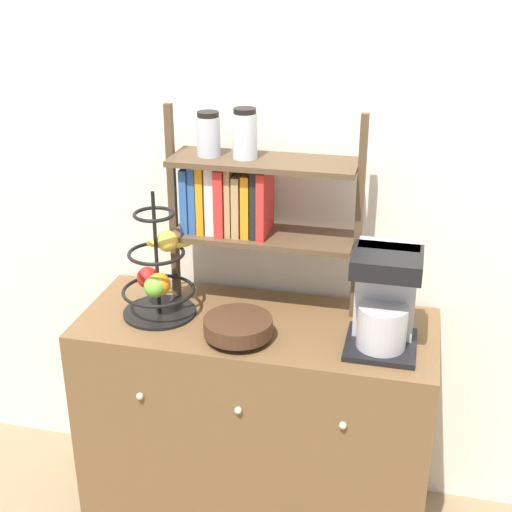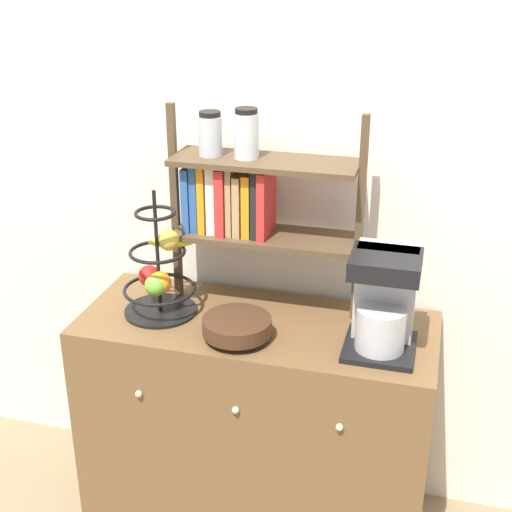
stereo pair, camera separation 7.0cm
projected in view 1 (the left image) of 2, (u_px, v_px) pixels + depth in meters
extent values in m
cube|color=silver|center=(276.00, 150.00, 2.38)|extent=(7.00, 0.05, 2.60)
cube|color=brown|center=(257.00, 423.00, 2.49)|extent=(1.17, 0.48, 0.80)
sphere|color=#B2AD8C|center=(140.00, 396.00, 2.25)|extent=(0.02, 0.02, 0.02)
sphere|color=#B2AD8C|center=(238.00, 410.00, 2.18)|extent=(0.02, 0.02, 0.02)
sphere|color=#B2AD8C|center=(343.00, 425.00, 2.11)|extent=(0.02, 0.02, 0.02)
cube|color=black|center=(381.00, 345.00, 2.18)|extent=(0.21, 0.22, 0.02)
cube|color=#B7B7BC|center=(386.00, 289.00, 2.17)|extent=(0.18, 0.09, 0.30)
cylinder|color=#B7B7BC|center=(382.00, 326.00, 2.13)|extent=(0.15, 0.15, 0.13)
cube|color=black|center=(387.00, 263.00, 2.06)|extent=(0.20, 0.18, 0.06)
cylinder|color=black|center=(160.00, 312.00, 2.38)|extent=(0.24, 0.24, 0.01)
cylinder|color=black|center=(156.00, 253.00, 2.29)|extent=(0.01, 0.01, 0.42)
torus|color=black|center=(158.00, 291.00, 2.35)|extent=(0.24, 0.24, 0.01)
torus|color=black|center=(156.00, 253.00, 2.29)|extent=(0.19, 0.19, 0.01)
torus|color=black|center=(154.00, 214.00, 2.24)|extent=(0.13, 0.13, 0.01)
sphere|color=red|center=(148.00, 277.00, 2.36)|extent=(0.07, 0.07, 0.07)
sphere|color=#6BAD33|center=(155.00, 287.00, 2.29)|extent=(0.07, 0.07, 0.07)
sphere|color=orange|center=(159.00, 284.00, 2.30)|extent=(0.08, 0.08, 0.08)
ellipsoid|color=yellow|center=(170.00, 243.00, 2.31)|extent=(0.15, 0.07, 0.04)
sphere|color=gold|center=(168.00, 241.00, 2.30)|extent=(0.07, 0.07, 0.07)
cylinder|color=#422819|center=(238.00, 336.00, 2.22)|extent=(0.12, 0.12, 0.02)
cylinder|color=#422819|center=(238.00, 326.00, 2.21)|extent=(0.22, 0.22, 0.05)
cube|color=brown|center=(173.00, 205.00, 2.36)|extent=(0.02, 0.02, 0.68)
cube|color=brown|center=(359.00, 221.00, 2.23)|extent=(0.02, 0.02, 0.68)
cube|color=brown|center=(263.00, 236.00, 2.33)|extent=(0.59, 0.20, 0.02)
cube|color=brown|center=(263.00, 162.00, 2.23)|extent=(0.59, 0.20, 0.02)
cube|color=#2D599E|center=(189.00, 197.00, 2.34)|extent=(0.02, 0.14, 0.21)
cube|color=#2D599E|center=(197.00, 196.00, 2.33)|extent=(0.02, 0.13, 0.22)
cube|color=orange|center=(205.00, 197.00, 2.32)|extent=(0.02, 0.14, 0.22)
cube|color=white|center=(215.00, 198.00, 2.32)|extent=(0.03, 0.13, 0.22)
cube|color=red|center=(224.00, 198.00, 2.31)|extent=(0.03, 0.16, 0.22)
cube|color=tan|center=(232.00, 199.00, 2.30)|extent=(0.02, 0.14, 0.22)
cube|color=tan|center=(240.00, 203.00, 2.30)|extent=(0.02, 0.14, 0.20)
cube|color=orange|center=(249.00, 202.00, 2.29)|extent=(0.03, 0.14, 0.21)
cube|color=black|center=(258.00, 201.00, 2.28)|extent=(0.02, 0.14, 0.22)
cube|color=red|center=(266.00, 202.00, 2.28)|extent=(0.03, 0.16, 0.22)
cylinder|color=silver|center=(208.00, 136.00, 2.24)|extent=(0.08, 0.08, 0.12)
cylinder|color=black|center=(208.00, 114.00, 2.21)|extent=(0.07, 0.07, 0.02)
cylinder|color=silver|center=(245.00, 136.00, 2.21)|extent=(0.08, 0.08, 0.14)
cylinder|color=black|center=(245.00, 111.00, 2.18)|extent=(0.07, 0.07, 0.02)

